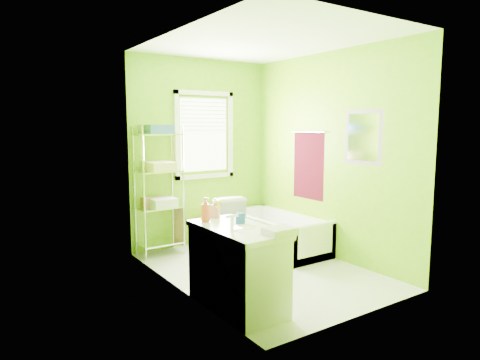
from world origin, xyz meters
TOP-DOWN VIEW (x-y plane):
  - ground at (0.00, 0.00)m, footprint 2.90×2.90m
  - room_envelope at (0.00, 0.00)m, footprint 2.14×2.94m
  - window at (0.05, 1.42)m, footprint 0.92×0.05m
  - door at (-1.04, -1.00)m, footprint 0.09×0.80m
  - right_wall_decor at (1.04, -0.02)m, footprint 0.04×1.48m
  - bathtub at (0.69, 0.56)m, footprint 0.71×1.53m
  - toilet at (0.07, 1.02)m, footprint 0.52×0.80m
  - vanity at (-0.80, -0.70)m, footprint 0.53×1.06m
  - wire_shelf_unit at (-0.72, 1.26)m, footprint 0.57×0.45m

SIDE VIEW (x-z plane):
  - ground at x=0.00m, z-range 0.00..0.00m
  - bathtub at x=0.69m, z-range -0.09..0.40m
  - toilet at x=0.07m, z-range 0.00..0.76m
  - vanity at x=-0.80m, z-range -0.09..0.92m
  - door at x=-1.04m, z-range 0.00..2.00m
  - wire_shelf_unit at x=-0.72m, z-range 0.19..1.88m
  - right_wall_decor at x=1.04m, z-range 0.74..1.91m
  - room_envelope at x=0.00m, z-range 0.24..2.86m
  - window at x=0.05m, z-range 1.00..2.22m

